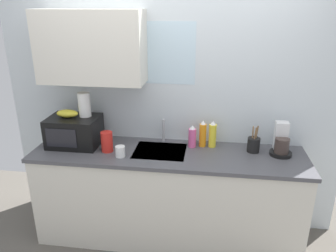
{
  "coord_description": "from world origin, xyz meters",
  "views": [
    {
      "loc": [
        0.36,
        -2.6,
        2.14
      ],
      "look_at": [
        0.0,
        0.0,
        1.15
      ],
      "focal_mm": 34.79,
      "sensor_mm": 36.0,
      "label": 1
    }
  ],
  "objects_px": {
    "dish_soap_bottle_yellow": "(213,135)",
    "mug_white": "(120,151)",
    "banana_bunch": "(67,113)",
    "paper_towel_roll": "(84,105)",
    "utensil_crock": "(254,144)",
    "microwave": "(74,131)",
    "dish_soap_bottle_orange": "(203,134)",
    "coffee_maker": "(281,143)",
    "cereal_canister": "(107,142)",
    "dish_soap_bottle_pink": "(192,137)"
  },
  "relations": [
    {
      "from": "banana_bunch",
      "to": "dish_soap_bottle_yellow",
      "type": "height_order",
      "value": "banana_bunch"
    },
    {
      "from": "coffee_maker",
      "to": "dish_soap_bottle_orange",
      "type": "relative_size",
      "value": 1.12
    },
    {
      "from": "banana_bunch",
      "to": "paper_towel_roll",
      "type": "xyz_separation_m",
      "value": [
        0.15,
        0.05,
        0.08
      ]
    },
    {
      "from": "microwave",
      "to": "cereal_canister",
      "type": "bearing_deg",
      "value": -16.13
    },
    {
      "from": "cereal_canister",
      "to": "mug_white",
      "type": "height_order",
      "value": "cereal_canister"
    },
    {
      "from": "utensil_crock",
      "to": "microwave",
      "type": "bearing_deg",
      "value": -177.5
    },
    {
      "from": "coffee_maker",
      "to": "dish_soap_bottle_yellow",
      "type": "xyz_separation_m",
      "value": [
        -0.59,
        0.07,
        0.01
      ]
    },
    {
      "from": "coffee_maker",
      "to": "mug_white",
      "type": "distance_m",
      "value": 1.4
    },
    {
      "from": "microwave",
      "to": "coffee_maker",
      "type": "distance_m",
      "value": 1.86
    },
    {
      "from": "dish_soap_bottle_yellow",
      "to": "mug_white",
      "type": "bearing_deg",
      "value": -157.85
    },
    {
      "from": "mug_white",
      "to": "utensil_crock",
      "type": "bearing_deg",
      "value": 12.76
    },
    {
      "from": "cereal_canister",
      "to": "coffee_maker",
      "type": "bearing_deg",
      "value": 5.94
    },
    {
      "from": "dish_soap_bottle_orange",
      "to": "cereal_canister",
      "type": "bearing_deg",
      "value": -164.71
    },
    {
      "from": "microwave",
      "to": "mug_white",
      "type": "xyz_separation_m",
      "value": [
        0.49,
        -0.19,
        -0.09
      ]
    },
    {
      "from": "paper_towel_roll",
      "to": "cereal_canister",
      "type": "xyz_separation_m",
      "value": [
        0.24,
        -0.15,
        -0.29
      ]
    },
    {
      "from": "microwave",
      "to": "dish_soap_bottle_orange",
      "type": "bearing_deg",
      "value": 6.32
    },
    {
      "from": "coffee_maker",
      "to": "dish_soap_bottle_orange",
      "type": "bearing_deg",
      "value": 174.1
    },
    {
      "from": "utensil_crock",
      "to": "dish_soap_bottle_pink",
      "type": "bearing_deg",
      "value": 176.85
    },
    {
      "from": "coffee_maker",
      "to": "cereal_canister",
      "type": "height_order",
      "value": "coffee_maker"
    },
    {
      "from": "banana_bunch",
      "to": "utensil_crock",
      "type": "relative_size",
      "value": 0.81
    },
    {
      "from": "banana_bunch",
      "to": "dish_soap_bottle_pink",
      "type": "distance_m",
      "value": 1.16
    },
    {
      "from": "dish_soap_bottle_orange",
      "to": "cereal_canister",
      "type": "xyz_separation_m",
      "value": [
        -0.84,
        -0.23,
        -0.03
      ]
    },
    {
      "from": "coffee_maker",
      "to": "mug_white",
      "type": "relative_size",
      "value": 2.95
    },
    {
      "from": "banana_bunch",
      "to": "cereal_canister",
      "type": "relative_size",
      "value": 1.1
    },
    {
      "from": "paper_towel_roll",
      "to": "dish_soap_bottle_pink",
      "type": "xyz_separation_m",
      "value": [
        0.98,
        0.05,
        -0.28
      ]
    },
    {
      "from": "paper_towel_roll",
      "to": "dish_soap_bottle_pink",
      "type": "relative_size",
      "value": 1.04
    },
    {
      "from": "microwave",
      "to": "dish_soap_bottle_orange",
      "type": "xyz_separation_m",
      "value": [
        1.18,
        0.13,
        -0.02
      ]
    },
    {
      "from": "coffee_maker",
      "to": "dish_soap_bottle_orange",
      "type": "xyz_separation_m",
      "value": [
        -0.68,
        0.07,
        0.01
      ]
    },
    {
      "from": "dish_soap_bottle_pink",
      "to": "dish_soap_bottle_yellow",
      "type": "bearing_deg",
      "value": 8.91
    },
    {
      "from": "cereal_canister",
      "to": "mug_white",
      "type": "bearing_deg",
      "value": -31.86
    },
    {
      "from": "cereal_canister",
      "to": "mug_white",
      "type": "relative_size",
      "value": 1.92
    },
    {
      "from": "microwave",
      "to": "banana_bunch",
      "type": "height_order",
      "value": "banana_bunch"
    },
    {
      "from": "coffee_maker",
      "to": "utensil_crock",
      "type": "height_order",
      "value": "coffee_maker"
    },
    {
      "from": "dish_soap_bottle_yellow",
      "to": "cereal_canister",
      "type": "relative_size",
      "value": 1.39
    },
    {
      "from": "paper_towel_roll",
      "to": "microwave",
      "type": "bearing_deg",
      "value": -152.83
    },
    {
      "from": "dish_soap_bottle_orange",
      "to": "utensil_crock",
      "type": "height_order",
      "value": "dish_soap_bottle_orange"
    },
    {
      "from": "paper_towel_roll",
      "to": "utensil_crock",
      "type": "xyz_separation_m",
      "value": [
        1.53,
        0.02,
        -0.31
      ]
    },
    {
      "from": "coffee_maker",
      "to": "mug_white",
      "type": "bearing_deg",
      "value": -169.78
    },
    {
      "from": "banana_bunch",
      "to": "dish_soap_bottle_yellow",
      "type": "distance_m",
      "value": 1.34
    },
    {
      "from": "banana_bunch",
      "to": "dish_soap_bottle_yellow",
      "type": "bearing_deg",
      "value": 5.57
    },
    {
      "from": "dish_soap_bottle_orange",
      "to": "utensil_crock",
      "type": "xyz_separation_m",
      "value": [
        0.45,
        -0.06,
        -0.05
      ]
    },
    {
      "from": "microwave",
      "to": "cereal_canister",
      "type": "xyz_separation_m",
      "value": [
        0.34,
        -0.1,
        -0.04
      ]
    },
    {
      "from": "microwave",
      "to": "utensil_crock",
      "type": "height_order",
      "value": "microwave"
    },
    {
      "from": "dish_soap_bottle_pink",
      "to": "mug_white",
      "type": "height_order",
      "value": "dish_soap_bottle_pink"
    },
    {
      "from": "microwave",
      "to": "dish_soap_bottle_yellow",
      "type": "height_order",
      "value": "microwave"
    },
    {
      "from": "paper_towel_roll",
      "to": "dish_soap_bottle_orange",
      "type": "xyz_separation_m",
      "value": [
        1.08,
        0.08,
        -0.26
      ]
    },
    {
      "from": "banana_bunch",
      "to": "mug_white",
      "type": "distance_m",
      "value": 0.62
    },
    {
      "from": "banana_bunch",
      "to": "coffee_maker",
      "type": "height_order",
      "value": "banana_bunch"
    },
    {
      "from": "microwave",
      "to": "dish_soap_bottle_pink",
      "type": "xyz_separation_m",
      "value": [
        1.09,
        0.1,
        -0.04
      ]
    },
    {
      "from": "banana_bunch",
      "to": "utensil_crock",
      "type": "height_order",
      "value": "banana_bunch"
    }
  ]
}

